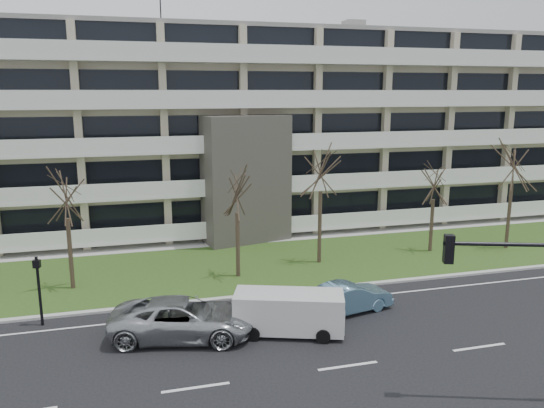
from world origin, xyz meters
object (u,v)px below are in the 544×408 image
object	(u,v)px
blue_sedan	(349,298)
traffic_signal	(541,294)
white_van	(290,309)
pedestrian_signal	(38,282)
silver_pickup	(183,319)

from	to	relation	value
blue_sedan	traffic_signal	distance (m)	9.80
white_van	traffic_signal	world-z (taller)	traffic_signal
white_van	pedestrian_signal	size ratio (longest dim) A/B	1.56
pedestrian_signal	blue_sedan	bearing A→B (deg)	1.68
blue_sedan	white_van	bearing A→B (deg)	100.91
traffic_signal	pedestrian_signal	size ratio (longest dim) A/B	1.83
traffic_signal	silver_pickup	bearing A→B (deg)	163.18
silver_pickup	pedestrian_signal	distance (m)	6.95
white_van	traffic_signal	size ratio (longest dim) A/B	0.85
pedestrian_signal	white_van	bearing A→B (deg)	-8.43
silver_pickup	white_van	world-z (taller)	white_van
blue_sedan	white_van	xyz separation A→B (m)	(-3.45, -1.50, 0.39)
white_van	traffic_signal	bearing A→B (deg)	-28.22
blue_sedan	white_van	distance (m)	3.78
silver_pickup	white_van	distance (m)	4.76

